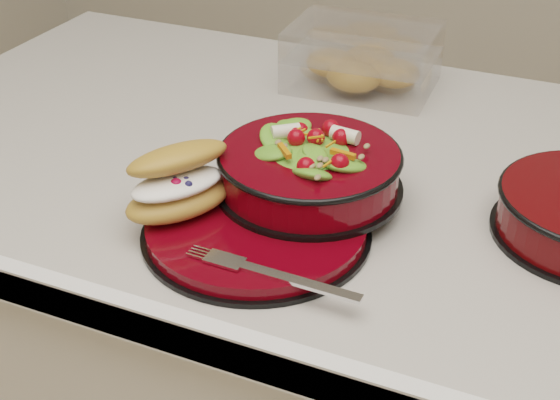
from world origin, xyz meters
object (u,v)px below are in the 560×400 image
at_px(island_counter, 306,395).
at_px(fork, 276,275).
at_px(salad_bowl, 310,163).
at_px(pastry_box, 363,59).
at_px(dinner_plate, 257,228).
at_px(croissant, 180,183).

height_order(island_counter, fork, fork).
distance_m(salad_bowl, pastry_box, 0.36).
xyz_separation_m(dinner_plate, pastry_box, (-0.03, 0.44, 0.03)).
bearing_deg(croissant, fork, -82.02).
bearing_deg(island_counter, dinner_plate, -86.05).
bearing_deg(fork, salad_bowl, 12.39).
bearing_deg(island_counter, pastry_box, 92.98).
bearing_deg(croissant, dinner_plate, -47.43).
xyz_separation_m(island_counter, fork, (0.07, -0.29, 0.47)).
relative_size(island_counter, croissant, 7.99).
bearing_deg(pastry_box, salad_bowl, -83.45).
bearing_deg(island_counter, salad_bowl, -70.33).
xyz_separation_m(island_counter, dinner_plate, (0.01, -0.20, 0.46)).
xyz_separation_m(island_counter, croissant, (-0.07, -0.22, 0.50)).
bearing_deg(pastry_box, fork, -82.78).
height_order(dinner_plate, salad_bowl, salad_bowl).
height_order(dinner_plate, fork, fork).
height_order(dinner_plate, croissant, croissant).
bearing_deg(fork, pastry_box, 10.98).
bearing_deg(salad_bowl, croissant, -138.79).
height_order(croissant, pastry_box, pastry_box).
relative_size(croissant, fork, 0.92).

